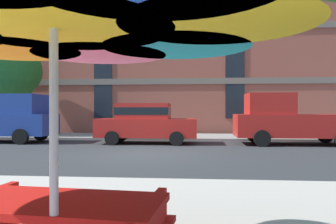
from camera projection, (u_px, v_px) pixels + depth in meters
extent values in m
plane|color=#2D3033|center=(144.00, 154.00, 11.33)|extent=(120.00, 120.00, 0.00)
cube|color=gray|center=(164.00, 137.00, 18.10)|extent=(56.00, 3.60, 0.12)
cube|color=#934C3D|center=(175.00, 26.00, 26.23)|extent=(47.52, 12.00, 16.00)
cube|color=#6B6056|center=(168.00, 81.00, 20.24)|extent=(46.57, 0.08, 0.36)
cube|color=#6B6056|center=(168.00, 28.00, 20.22)|extent=(46.57, 0.08, 0.36)
cube|color=navy|center=(21.00, 104.00, 15.55)|extent=(1.90, 1.75, 0.90)
cylinder|color=black|center=(21.00, 137.00, 14.57)|extent=(0.68, 0.22, 0.68)
cylinder|color=black|center=(41.00, 134.00, 16.46)|extent=(0.68, 0.22, 0.68)
cube|color=#B21E19|center=(147.00, 128.00, 15.05)|extent=(4.40, 1.76, 0.80)
cube|color=#B21E19|center=(144.00, 111.00, 15.06)|extent=(2.30, 1.55, 0.68)
cube|color=black|center=(144.00, 111.00, 15.06)|extent=(2.32, 1.57, 0.32)
cylinder|color=black|center=(179.00, 135.00, 15.81)|extent=(0.60, 0.22, 0.60)
cylinder|color=black|center=(176.00, 139.00, 14.06)|extent=(0.60, 0.22, 0.60)
cylinder|color=black|center=(121.00, 135.00, 16.05)|extent=(0.60, 0.22, 0.60)
cylinder|color=black|center=(112.00, 138.00, 14.29)|extent=(0.60, 0.22, 0.60)
cube|color=#B21E19|center=(295.00, 126.00, 14.50)|extent=(5.10, 1.90, 0.96)
cube|color=#B21E19|center=(269.00, 104.00, 14.59)|extent=(1.90, 1.75, 0.90)
cylinder|color=black|center=(325.00, 135.00, 15.31)|extent=(0.68, 0.22, 0.68)
cylinder|color=black|center=(254.00, 135.00, 15.58)|extent=(0.68, 0.22, 0.68)
cylinder|color=black|center=(262.00, 138.00, 13.69)|extent=(0.68, 0.22, 0.68)
cylinder|color=brown|center=(14.00, 114.00, 18.75)|extent=(0.40, 0.40, 2.51)
sphere|color=#236023|center=(12.00, 75.00, 19.11)|extent=(2.83, 2.83, 2.83)
sphere|color=#236023|center=(9.00, 67.00, 18.56)|extent=(3.29, 3.29, 3.29)
sphere|color=#236023|center=(18.00, 71.00, 19.05)|extent=(2.59, 2.59, 2.59)
sphere|color=#236023|center=(11.00, 69.00, 19.05)|extent=(3.30, 3.30, 3.30)
cylinder|color=silver|center=(54.00, 153.00, 2.29)|extent=(0.06, 0.06, 2.39)
cone|color=#199EB2|center=(176.00, 28.00, 2.99)|extent=(1.32, 1.32, 0.36)
cone|color=#E5668C|center=(100.00, 37.00, 3.38)|extent=(1.32, 1.32, 0.36)
cone|color=orange|center=(8.00, 31.00, 3.12)|extent=(1.32, 1.32, 0.36)
cube|color=red|center=(49.00, 203.00, 2.69)|extent=(1.87, 0.96, 0.06)
cube|color=red|center=(83.00, 217.00, 3.30)|extent=(1.82, 0.45, 0.05)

